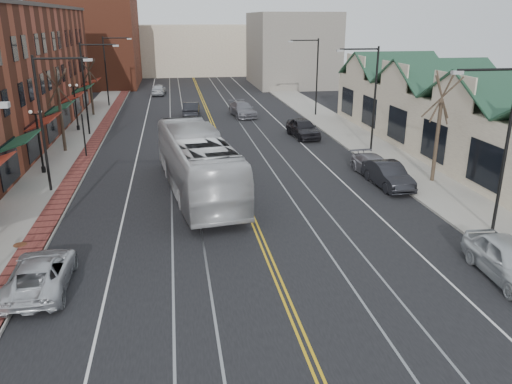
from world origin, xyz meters
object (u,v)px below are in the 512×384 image
object	(u,v)px
parked_car_b	(388,175)
parked_suv	(41,273)
transit_bus	(198,163)
parked_car_a	(509,260)
parked_car_c	(374,166)
parked_car_d	(303,128)

from	to	relation	value
parked_car_b	parked_suv	bearing A→B (deg)	-154.50
transit_bus	parked_car_a	xyz separation A→B (m)	(11.85, -12.81, -1.06)
transit_bus	parked_car_c	xyz separation A→B (m)	(11.87, 1.54, -1.21)
transit_bus	parked_car_d	xyz separation A→B (m)	(10.07, 13.57, -1.04)
transit_bus	parked_car_a	distance (m)	17.48
parked_car_a	parked_car_d	world-z (taller)	parked_car_d
parked_car_d	parked_car_c	bearing A→B (deg)	-86.47
parked_suv	parked_car_b	bearing A→B (deg)	-153.51
parked_car_a	parked_car_d	xyz separation A→B (m)	(-1.78, 26.38, 0.01)
parked_car_a	parked_car_b	distance (m)	12.00
parked_suv	parked_car_d	size ratio (longest dim) A/B	0.98
parked_suv	parked_car_a	xyz separation A→B (m)	(18.58, -2.24, 0.16)
parked_car_a	parked_car_c	xyz separation A→B (m)	(0.02, 14.35, -0.16)
parked_car_a	parked_car_d	bearing A→B (deg)	97.33
parked_suv	parked_car_c	xyz separation A→B (m)	(18.60, 12.11, -0.00)
parked_car_a	parked_car_c	world-z (taller)	parked_car_a
parked_suv	parked_car_b	xyz separation A→B (m)	(18.60, 9.76, 0.10)
transit_bus	parked_car_d	size ratio (longest dim) A/B	2.74
transit_bus	parked_car_a	size ratio (longest dim) A/B	2.79
transit_bus	parked_car_b	world-z (taller)	transit_bus
parked_car_a	parked_suv	bearing A→B (deg)	176.59
parked_car_c	parked_car_d	bearing A→B (deg)	94.60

